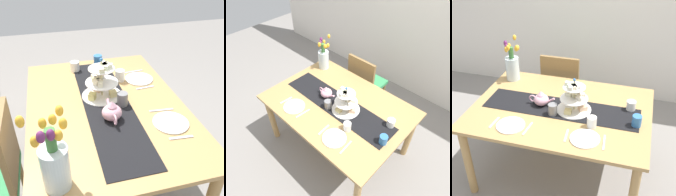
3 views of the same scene
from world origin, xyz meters
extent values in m
plane|color=gray|center=(0.00, 0.00, 0.00)|extent=(8.00, 8.00, 0.00)
cube|color=tan|center=(0.00, 0.00, 0.73)|extent=(1.54, 1.09, 0.03)
cylinder|color=tan|center=(0.70, -0.47, 0.36)|extent=(0.07, 0.07, 0.71)
cylinder|color=tan|center=(0.70, 0.47, 0.36)|extent=(0.07, 0.07, 0.71)
cylinder|color=olive|center=(-0.03, 0.67, 0.21)|extent=(0.04, 0.04, 0.41)
cube|color=olive|center=(-0.21, 0.65, 0.69)|extent=(0.42, 0.04, 0.45)
cube|color=black|center=(0.00, -0.01, 0.74)|extent=(1.35, 0.32, 0.00)
cylinder|color=beige|center=(0.11, 0.00, 0.89)|extent=(0.01, 0.01, 0.28)
cylinder|color=white|center=(0.11, 0.00, 0.75)|extent=(0.30, 0.30, 0.01)
cylinder|color=white|center=(0.11, 0.00, 0.86)|extent=(0.24, 0.24, 0.01)
cylinder|color=white|center=(0.11, 0.00, 0.97)|extent=(0.19, 0.19, 0.01)
cube|color=beige|center=(0.19, 0.01, 0.77)|extent=(0.09, 0.09, 0.04)
cube|color=#E0D57C|center=(0.08, 0.08, 0.77)|extent=(0.07, 0.07, 0.05)
cube|color=#DFCF87|center=(0.08, -0.08, 0.77)|extent=(0.06, 0.05, 0.04)
cube|color=beige|center=(0.17, -0.01, 0.88)|extent=(0.07, 0.06, 0.03)
cube|color=#F3E0BF|center=(0.17, 0.04, 0.88)|extent=(0.07, 0.06, 0.03)
cube|color=beige|center=(0.13, 0.04, 0.88)|extent=(0.06, 0.07, 0.03)
cube|color=beige|center=(0.10, 0.04, 0.88)|extent=(0.06, 0.07, 0.03)
cube|color=beige|center=(0.06, 0.02, 0.88)|extent=(0.06, 0.05, 0.03)
cube|color=beige|center=(0.06, 0.01, 0.99)|extent=(0.06, 0.04, 0.03)
cube|color=beige|center=(0.09, -0.02, 0.99)|extent=(0.07, 0.06, 0.03)
cube|color=beige|center=(0.11, -0.05, 0.99)|extent=(0.05, 0.06, 0.03)
cube|color=beige|center=(0.12, -0.03, 0.99)|extent=(0.06, 0.07, 0.03)
cube|color=silver|center=(0.14, -0.02, 0.99)|extent=(0.06, 0.07, 0.03)
sphere|color=#3370B7|center=(0.11, 0.00, 1.04)|extent=(0.02, 0.02, 0.02)
ellipsoid|color=#E5A8BC|center=(-0.18, 0.00, 0.80)|extent=(0.13, 0.13, 0.10)
cone|color=#E5A8BC|center=(-0.18, 0.00, 0.86)|extent=(0.06, 0.06, 0.04)
cylinder|color=#E5A8BC|center=(-0.09, 0.00, 0.81)|extent=(0.07, 0.02, 0.06)
torus|color=#E5A8BC|center=(-0.26, 0.00, 0.80)|extent=(0.07, 0.01, 0.07)
cylinder|color=silver|center=(-0.62, 0.38, 0.86)|extent=(0.13, 0.13, 0.23)
cylinder|color=#3D7538|center=(-0.62, 0.38, 1.02)|extent=(0.05, 0.05, 0.12)
ellipsoid|color=yellow|center=(-0.55, 0.36, 1.08)|extent=(0.04, 0.04, 0.06)
ellipsoid|color=yellow|center=(-0.56, 0.41, 1.08)|extent=(0.04, 0.04, 0.06)
ellipsoid|color=yellow|center=(-0.62, 0.48, 1.15)|extent=(0.04, 0.04, 0.06)
ellipsoid|color=yellow|center=(-0.66, 0.44, 1.07)|extent=(0.04, 0.04, 0.06)
ellipsoid|color=#6B2860|center=(-0.68, 0.41, 1.11)|extent=(0.04, 0.04, 0.06)
ellipsoid|color=#6B2860|center=(-0.66, 0.38, 1.09)|extent=(0.04, 0.04, 0.06)
ellipsoid|color=yellow|center=(-0.65, 0.35, 1.07)|extent=(0.04, 0.04, 0.06)
ellipsoid|color=yellow|center=(-0.62, 0.32, 1.10)|extent=(0.04, 0.04, 0.06)
ellipsoid|color=yellow|center=(-0.53, 0.33, 1.11)|extent=(0.04, 0.04, 0.06)
cylinder|color=white|center=(0.58, 0.14, 0.78)|extent=(0.08, 0.08, 0.08)
cylinder|color=white|center=(-0.31, -0.35, 0.75)|extent=(0.23, 0.23, 0.01)
cube|color=silver|center=(-0.46, -0.35, 0.74)|extent=(0.03, 0.15, 0.01)
cube|color=silver|center=(-0.17, -0.35, 0.74)|extent=(0.03, 0.17, 0.01)
cylinder|color=white|center=(0.29, -0.35, 0.75)|extent=(0.23, 0.23, 0.01)
cube|color=silver|center=(0.15, -0.35, 0.74)|extent=(0.03, 0.15, 0.01)
cube|color=silver|center=(0.44, -0.35, 0.74)|extent=(0.03, 0.17, 0.01)
cylinder|color=slate|center=(-0.04, -0.11, 0.79)|extent=(0.08, 0.08, 0.09)
cylinder|color=white|center=(0.31, -0.19, 0.79)|extent=(0.08, 0.08, 0.09)
cylinder|color=#3370B7|center=(0.65, -0.08, 0.79)|extent=(0.08, 0.08, 0.09)
camera|label=1|loc=(-1.47, 0.33, 1.76)|focal=40.90mm
camera|label=2|loc=(1.16, -1.22, 2.41)|focal=34.75mm
camera|label=3|loc=(0.61, -2.06, 2.19)|focal=47.81mm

